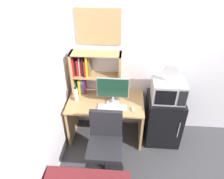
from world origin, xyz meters
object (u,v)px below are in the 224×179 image
at_px(mini_fridge, 163,119).
at_px(keyboard, 112,108).
at_px(desk_chair, 105,148).
at_px(monitor, 113,90).
at_px(wall_corkboard, 98,27).
at_px(microwave, 168,90).
at_px(hutch_bookshelf, 89,72).
at_px(desk_fan, 171,72).
at_px(water_bottle, 76,94).
at_px(computer_mouse, 133,109).

bearing_deg(mini_fridge, keyboard, -167.74).
bearing_deg(desk_chair, monitor, 84.74).
bearing_deg(wall_corkboard, monitor, -56.82).
xyz_separation_m(monitor, microwave, (0.81, 0.05, -0.00)).
relative_size(keyboard, wall_corkboard, 0.67).
bearing_deg(wall_corkboard, keyboard, -64.36).
height_order(hutch_bookshelf, desk_fan, hutch_bookshelf).
xyz_separation_m(hutch_bookshelf, microwave, (1.20, -0.20, -0.14)).
bearing_deg(water_bottle, hutch_bookshelf, 52.85).
bearing_deg(wall_corkboard, microwave, -16.02).
bearing_deg(monitor, desk_chair, -95.26).
height_order(hutch_bookshelf, water_bottle, hutch_bookshelf).
bearing_deg(mini_fridge, computer_mouse, -158.95).
relative_size(microwave, wall_corkboard, 0.74).
xyz_separation_m(water_bottle, desk_chair, (0.51, -0.63, -0.42)).
distance_m(monitor, water_bottle, 0.58).
bearing_deg(keyboard, hutch_bookshelf, 135.37).
xyz_separation_m(hutch_bookshelf, computer_mouse, (0.69, -0.40, -0.36)).
bearing_deg(desk_chair, desk_fan, 37.61).
relative_size(desk_chair, wall_corkboard, 1.50).
xyz_separation_m(keyboard, water_bottle, (-0.56, 0.15, 0.10)).
height_order(keyboard, computer_mouse, computer_mouse).
bearing_deg(wall_corkboard, desk_fan, -16.45).
distance_m(water_bottle, desk_fan, 1.43).
relative_size(keyboard, water_bottle, 1.75).
xyz_separation_m(keyboard, desk_fan, (0.80, 0.17, 0.54)).
bearing_deg(desk_fan, hutch_bookshelf, 170.10).
bearing_deg(desk_fan, water_bottle, -178.82).
height_order(keyboard, mini_fridge, mini_fridge).
distance_m(monitor, desk_chair, 0.83).
relative_size(hutch_bookshelf, monitor, 1.60).
relative_size(keyboard, microwave, 0.90).
bearing_deg(computer_mouse, keyboard, 176.67).
relative_size(monitor, water_bottle, 1.96).
xyz_separation_m(hutch_bookshelf, water_bottle, (-0.18, -0.24, -0.26)).
relative_size(hutch_bookshelf, desk_fan, 2.82).
bearing_deg(keyboard, wall_corkboard, 115.64).
xyz_separation_m(hutch_bookshelf, monitor, (0.39, -0.26, -0.13)).
relative_size(hutch_bookshelf, desk_chair, 0.80).
distance_m(hutch_bookshelf, keyboard, 0.65).
bearing_deg(desk_chair, water_bottle, 128.76).
distance_m(desk_chair, wall_corkboard, 1.68).
bearing_deg(microwave, mini_fridge, -90.13).
bearing_deg(water_bottle, computer_mouse, -10.60).
xyz_separation_m(water_bottle, microwave, (1.38, 0.03, 0.13)).
bearing_deg(monitor, microwave, 3.78).
bearing_deg(monitor, water_bottle, 178.03).
height_order(water_bottle, wall_corkboard, wall_corkboard).
distance_m(water_bottle, mini_fridge, 1.44).
distance_m(hutch_bookshelf, wall_corkboard, 0.70).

